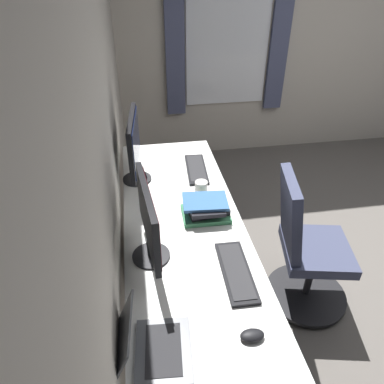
# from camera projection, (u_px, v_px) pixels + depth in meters

# --- Properties ---
(wall_back) EXTENTS (4.99, 0.10, 2.60)m
(wall_back) POSITION_uv_depth(u_px,v_px,m) (98.00, 135.00, 1.83)
(wall_back) COLOR beige
(wall_back) RESTS_ON ground
(wall_right) EXTENTS (0.10, 5.08, 2.60)m
(wall_right) POSITION_uv_depth(u_px,v_px,m) (320.00, 35.00, 3.97)
(wall_right) COLOR beige
(wall_right) RESTS_ON ground
(window_panel) EXTENTS (0.02, 0.89, 1.17)m
(window_panel) POSITION_uv_depth(u_px,v_px,m) (227.00, 49.00, 3.83)
(window_panel) COLOR white
(curtain_near) EXTENTS (0.05, 0.20, 1.33)m
(curtain_near) POSITION_uv_depth(u_px,v_px,m) (279.00, 48.00, 3.88)
(curtain_near) COLOR #4C5170
(curtain_far) EXTENTS (0.05, 0.20, 1.33)m
(curtain_far) POSITION_uv_depth(u_px,v_px,m) (175.00, 52.00, 3.73)
(curtain_far) COLOR #4C5170
(desk) EXTENTS (2.16, 0.70, 0.73)m
(desk) POSITION_uv_depth(u_px,v_px,m) (184.00, 232.00, 2.17)
(desk) COLOR white
(desk) RESTS_ON ground
(drawer_pedestal) EXTENTS (0.40, 0.51, 0.69)m
(drawer_pedestal) POSITION_uv_depth(u_px,v_px,m) (182.00, 277.00, 2.29)
(drawer_pedestal) COLOR white
(drawer_pedestal) RESTS_ON ground
(monitor_primary) EXTENTS (0.53, 0.20, 0.47)m
(monitor_primary) POSITION_uv_depth(u_px,v_px,m) (134.00, 145.00, 2.40)
(monitor_primary) COLOR black
(monitor_primary) RESTS_ON desk
(monitor_secondary) EXTENTS (0.53, 0.20, 0.43)m
(monitor_secondary) POSITION_uv_depth(u_px,v_px,m) (149.00, 220.00, 1.77)
(monitor_secondary) COLOR black
(monitor_secondary) RESTS_ON desk
(laptop_leftmost) EXTENTS (0.32, 0.33, 0.22)m
(laptop_leftmost) POSITION_uv_depth(u_px,v_px,m) (148.00, 345.00, 1.42)
(laptop_leftmost) COLOR #595B60
(laptop_leftmost) RESTS_ON desk
(keyboard_main) EXTENTS (0.42, 0.15, 0.02)m
(keyboard_main) POSITION_uv_depth(u_px,v_px,m) (236.00, 271.00, 1.80)
(keyboard_main) COLOR black
(keyboard_main) RESTS_ON desk
(keyboard_spare) EXTENTS (0.43, 0.17, 0.02)m
(keyboard_spare) POSITION_uv_depth(u_px,v_px,m) (196.00, 169.00, 2.65)
(keyboard_spare) COLOR black
(keyboard_spare) RESTS_ON desk
(mouse_main) EXTENTS (0.06, 0.10, 0.03)m
(mouse_main) POSITION_uv_depth(u_px,v_px,m) (252.00, 335.00, 1.50)
(mouse_main) COLOR black
(mouse_main) RESTS_ON desk
(book_stack_near) EXTENTS (0.24, 0.29, 0.11)m
(book_stack_near) POSITION_uv_depth(u_px,v_px,m) (206.00, 208.00, 2.17)
(book_stack_near) COLOR #3D8456
(book_stack_near) RESTS_ON desk
(coffee_mug) EXTENTS (0.12, 0.08, 0.10)m
(coffee_mug) POSITION_uv_depth(u_px,v_px,m) (201.00, 188.00, 2.37)
(coffee_mug) COLOR silver
(coffee_mug) RESTS_ON desk
(office_chair) EXTENTS (0.56, 0.59, 0.97)m
(office_chair) POSITION_uv_depth(u_px,v_px,m) (305.00, 250.00, 2.34)
(office_chair) COLOR #383D56
(office_chair) RESTS_ON ground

